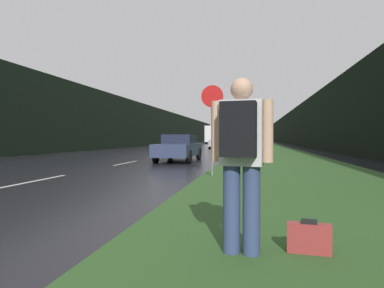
{
  "coord_description": "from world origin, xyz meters",
  "views": [
    {
      "loc": [
        6.06,
        -1.95,
        1.22
      ],
      "look_at": [
        3.25,
        13.6,
        0.93
      ],
      "focal_mm": 32.0,
      "sensor_mm": 36.0,
      "label": 1
    }
  ],
  "objects_px": {
    "suitcase": "(309,239)",
    "delivery_truck": "(213,135)",
    "hitchhiker_with_backpack": "(241,154)",
    "car_passing_far": "(219,142)",
    "car_passing_near": "(179,148)",
    "stop_sign": "(212,121)"
  },
  "relations": [
    {
      "from": "hitchhiker_with_backpack",
      "to": "car_passing_far",
      "type": "bearing_deg",
      "value": 102.71
    },
    {
      "from": "hitchhiker_with_backpack",
      "to": "delivery_truck",
      "type": "xyz_separation_m",
      "value": [
        -8.15,
        66.1,
        0.82
      ]
    },
    {
      "from": "car_passing_far",
      "to": "delivery_truck",
      "type": "height_order",
      "value": "delivery_truck"
    },
    {
      "from": "hitchhiker_with_backpack",
      "to": "car_passing_far",
      "type": "xyz_separation_m",
      "value": [
        -3.72,
        34.87,
        -0.3
      ]
    },
    {
      "from": "suitcase",
      "to": "delivery_truck",
      "type": "relative_size",
      "value": 0.06
    },
    {
      "from": "hitchhiker_with_backpack",
      "to": "stop_sign",
      "type": "bearing_deg",
      "value": 105.84
    },
    {
      "from": "stop_sign",
      "to": "hitchhiker_with_backpack",
      "type": "distance_m",
      "value": 7.19
    },
    {
      "from": "hitchhiker_with_backpack",
      "to": "car_passing_near",
      "type": "relative_size",
      "value": 0.39
    },
    {
      "from": "hitchhiker_with_backpack",
      "to": "delivery_truck",
      "type": "bearing_deg",
      "value": 103.64
    },
    {
      "from": "car_passing_far",
      "to": "delivery_truck",
      "type": "bearing_deg",
      "value": -81.94
    },
    {
      "from": "car_passing_near",
      "to": "suitcase",
      "type": "bearing_deg",
      "value": 107.77
    },
    {
      "from": "stop_sign",
      "to": "suitcase",
      "type": "distance_m",
      "value": 7.3
    },
    {
      "from": "delivery_truck",
      "to": "stop_sign",
      "type": "bearing_deg",
      "value": -83.24
    },
    {
      "from": "car_passing_near",
      "to": "delivery_truck",
      "type": "height_order",
      "value": "delivery_truck"
    },
    {
      "from": "hitchhiker_with_backpack",
      "to": "suitcase",
      "type": "xyz_separation_m",
      "value": [
        0.7,
        0.17,
        -0.88
      ]
    },
    {
      "from": "car_passing_far",
      "to": "delivery_truck",
      "type": "distance_m",
      "value": 31.56
    },
    {
      "from": "stop_sign",
      "to": "car_passing_far",
      "type": "bearing_deg",
      "value": 95.29
    },
    {
      "from": "stop_sign",
      "to": "hitchhiker_with_backpack",
      "type": "bearing_deg",
      "value": -80.77
    },
    {
      "from": "car_passing_near",
      "to": "hitchhiker_with_backpack",
      "type": "bearing_deg",
      "value": 104.94
    },
    {
      "from": "stop_sign",
      "to": "suitcase",
      "type": "bearing_deg",
      "value": -75.03
    },
    {
      "from": "hitchhiker_with_backpack",
      "to": "suitcase",
      "type": "relative_size",
      "value": 4.07
    },
    {
      "from": "car_passing_near",
      "to": "delivery_truck",
      "type": "xyz_separation_m",
      "value": [
        -4.42,
        52.15,
        1.17
      ]
    }
  ]
}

